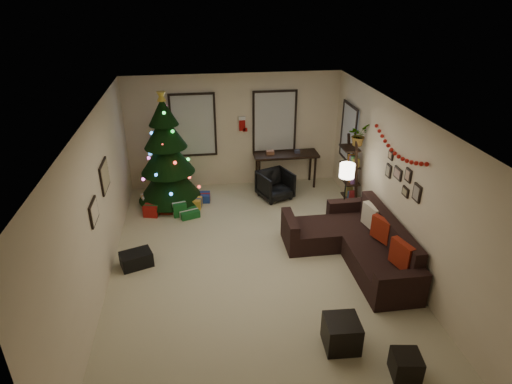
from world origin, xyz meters
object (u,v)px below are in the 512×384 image
(desk_chair, at_px, (275,185))
(christmas_tree, at_px, (167,158))
(sofa, at_px, (357,244))
(desk, at_px, (286,157))
(bookshelf, at_px, (351,176))

(desk_chair, bearing_deg, christmas_tree, 156.27)
(desk_chair, bearing_deg, sofa, -90.24)
(desk, height_order, desk_chair, desk)
(desk, height_order, bookshelf, bookshelf)
(sofa, xyz_separation_m, desk, (-0.65, 3.22, 0.46))
(sofa, height_order, desk_chair, sofa)
(sofa, xyz_separation_m, bookshelf, (0.45, 1.72, 0.55))
(christmas_tree, relative_size, desk_chair, 4.02)
(desk, xyz_separation_m, bookshelf, (1.10, -1.49, 0.09))
(sofa, distance_m, desk_chair, 2.76)
(sofa, height_order, bookshelf, bookshelf)
(bookshelf, bearing_deg, desk_chair, 150.18)
(christmas_tree, bearing_deg, desk_chair, -1.75)
(christmas_tree, relative_size, sofa, 1.00)
(sofa, xyz_separation_m, desk_chair, (-1.02, 2.57, 0.05))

